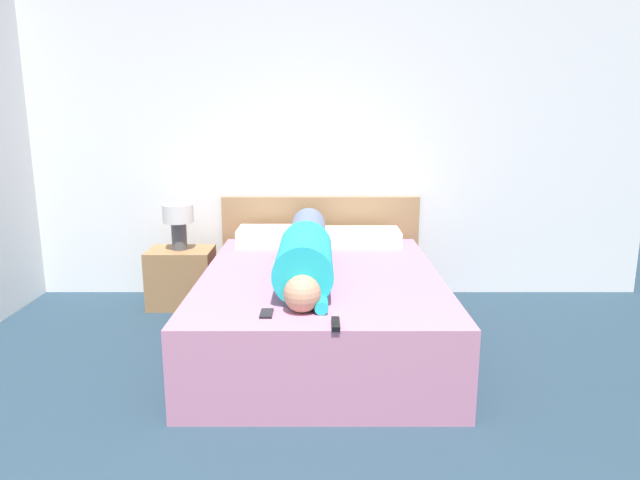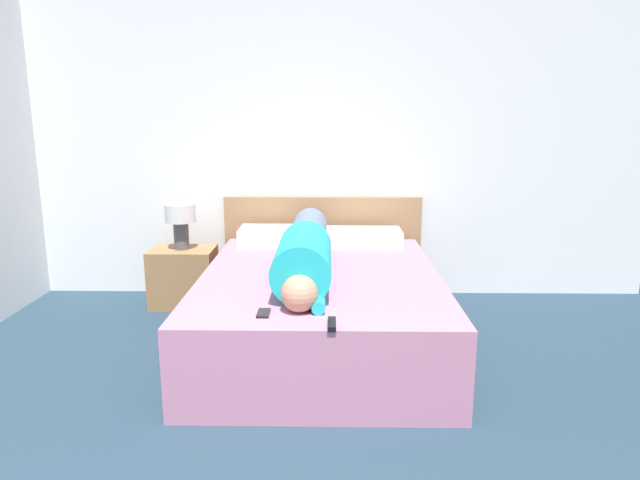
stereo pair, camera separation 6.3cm
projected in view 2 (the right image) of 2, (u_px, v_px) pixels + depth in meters
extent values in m
cube|color=white|center=(307.00, 139.00, 4.66)|extent=(5.67, 0.06, 2.60)
cube|color=#B2708E|center=(320.00, 309.00, 3.73)|extent=(1.52, 2.02, 0.50)
cube|color=#A37A51|center=(323.00, 246.00, 4.78)|extent=(1.64, 0.04, 0.83)
cube|color=olive|center=(184.00, 277.00, 4.54)|extent=(0.50, 0.36, 0.46)
cylinder|color=#4C4C51|center=(181.00, 235.00, 4.47)|extent=(0.12, 0.12, 0.22)
cylinder|color=silver|center=(180.00, 213.00, 4.43)|extent=(0.24, 0.24, 0.14)
sphere|color=tan|center=(299.00, 294.00, 2.93)|extent=(0.20, 0.20, 0.20)
cylinder|color=#1EADB7|center=(303.00, 260.00, 3.34)|extent=(0.33, 0.75, 0.33)
cylinder|color=slate|center=(308.00, 236.00, 4.15)|extent=(0.27, 0.89, 0.27)
cylinder|color=#1EADB7|center=(319.00, 302.00, 2.99)|extent=(0.07, 0.22, 0.07)
cube|color=white|center=(280.00, 236.00, 4.45)|extent=(0.62, 0.34, 0.13)
cube|color=white|center=(363.00, 237.00, 4.44)|extent=(0.59, 0.34, 0.12)
cube|color=black|center=(332.00, 324.00, 2.75)|extent=(0.04, 0.15, 0.02)
cube|color=black|center=(264.00, 313.00, 2.91)|extent=(0.06, 0.13, 0.01)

